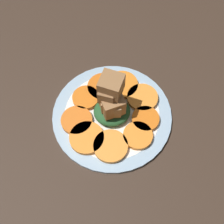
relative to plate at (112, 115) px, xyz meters
The scene contains 13 objects.
table_slab 1.52cm from the plate, ahead, with size 120.00×120.00×2.00cm, color #38281E.
plate is the anchor object (origin of this frame).
carrot_slice_0 8.22cm from the plate, 82.30° to the left, with size 7.58×7.58×1.11cm, color orange.
carrot_slice_1 8.13cm from the plate, 129.58° to the left, with size 6.57×6.57×1.11cm, color orange.
carrot_slice_2 7.86cm from the plate, 162.82° to the left, with size 6.30×6.30×1.11cm, color orange.
carrot_slice_3 8.35cm from the plate, 156.22° to the right, with size 7.34×7.34×1.11cm, color orange.
carrot_slice_4 8.14cm from the plate, 113.39° to the right, with size 7.70×7.70×1.11cm, color orange.
carrot_slice_5 7.47cm from the plate, 78.78° to the right, with size 7.60×7.60×1.11cm, color orange.
carrot_slice_6 7.50cm from the plate, 38.39° to the right, with size 6.33×6.33×1.11cm, color orange.
carrot_slice_7 8.34cm from the plate, ahead, with size 7.13×7.13×1.11cm, color orange.
carrot_slice_8 8.41cm from the plate, 42.54° to the left, with size 7.70×7.70×1.11cm, color orange.
center_pile 5.35cm from the plate, 70.11° to the right, with size 8.43×8.45×11.85cm.
fork 5.21cm from the plate, 100.19° to the right, with size 17.69×4.53×0.40cm.
Camera 1 is at (2.91, 29.59, 61.02)cm, focal length 45.00 mm.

